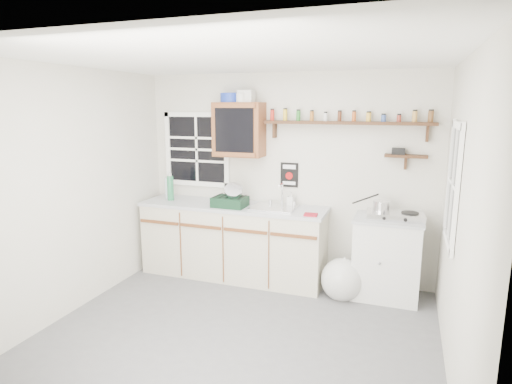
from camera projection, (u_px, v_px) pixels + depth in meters
room at (237, 205)px, 3.77m from camera, size 3.64×3.24×2.54m
main_cabinet at (233, 241)px, 5.32m from camera, size 2.31×0.63×0.92m
right_cabinet at (386, 257)px, 4.74m from camera, size 0.73×0.57×0.91m
sink at (275, 207)px, 5.06m from camera, size 0.52×0.44×0.29m
upper_cabinet at (239, 130)px, 5.17m from camera, size 0.60×0.32×0.65m
upper_cabinet_clutter at (237, 97)px, 5.11m from camera, size 0.42×0.24×0.14m
spice_shelf at (347, 122)px, 4.80m from camera, size 1.91×0.18×0.35m
secondary_shelf at (404, 155)px, 4.67m from camera, size 0.45×0.16×0.24m
warning_sign at (289, 175)px, 5.22m from camera, size 0.22×0.02×0.30m
window_back at (197, 149)px, 5.57m from camera, size 0.93×0.03×0.98m
window_right at (454, 184)px, 3.66m from camera, size 0.03×0.78×1.08m
water_bottles at (169, 188)px, 5.50m from camera, size 0.16×0.16×0.34m
dish_rack at (231, 199)px, 5.12m from camera, size 0.40×0.31×0.30m
soap_bottle at (291, 199)px, 5.14m from camera, size 0.09×0.10×0.18m
rag at (311, 215)px, 4.71m from camera, size 0.15×0.13×0.02m
hotplate at (395, 215)px, 4.61m from camera, size 0.62×0.36×0.09m
saucepan at (381, 206)px, 4.64m from camera, size 0.43×0.29×0.19m
trash_bag at (342, 279)px, 4.75m from camera, size 0.44×0.40×0.51m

